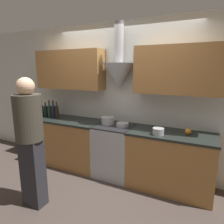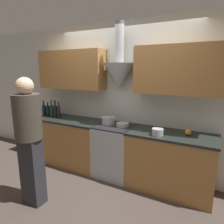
% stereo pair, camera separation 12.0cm
% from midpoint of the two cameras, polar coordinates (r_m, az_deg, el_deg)
% --- Properties ---
extents(ground_plane, '(12.00, 12.00, 0.00)m').
position_cam_midpoint_polar(ground_plane, '(3.44, -0.86, -19.67)').
color(ground_plane, '#423833').
extents(wall_back, '(8.40, 0.53, 2.60)m').
position_cam_midpoint_polar(wall_back, '(3.48, 3.55, 6.54)').
color(wall_back, silver).
rests_on(wall_back, ground_plane).
extents(counter_left, '(1.38, 0.62, 0.89)m').
position_cam_midpoint_polar(counter_left, '(4.00, -11.17, -8.07)').
color(counter_left, '#9E6B38').
rests_on(counter_left, ground_plane).
extents(counter_right, '(1.27, 0.62, 0.89)m').
position_cam_midpoint_polar(counter_right, '(3.23, 17.22, -13.47)').
color(counter_right, '#9E6B38').
rests_on(counter_right, ground_plane).
extents(stove_range, '(0.62, 0.60, 0.89)m').
position_cam_midpoint_polar(stove_range, '(3.49, 1.80, -10.83)').
color(stove_range, '#A8AAAF').
rests_on(stove_range, ground_plane).
extents(wine_bottle_0, '(0.08, 0.08, 0.33)m').
position_cam_midpoint_polar(wine_bottle_0, '(4.23, -18.10, 0.76)').
color(wine_bottle_0, black).
rests_on(wine_bottle_0, counter_left).
extents(wine_bottle_1, '(0.07, 0.07, 0.31)m').
position_cam_midpoint_polar(wine_bottle_1, '(4.16, -17.06, 0.57)').
color(wine_bottle_1, black).
rests_on(wine_bottle_1, counter_left).
extents(wine_bottle_2, '(0.08, 0.08, 0.34)m').
position_cam_midpoint_polar(wine_bottle_2, '(4.08, -16.07, 0.61)').
color(wine_bottle_2, black).
rests_on(wine_bottle_2, counter_left).
extents(wine_bottle_3, '(0.08, 0.08, 0.33)m').
position_cam_midpoint_polar(wine_bottle_3, '(4.03, -15.08, 0.46)').
color(wine_bottle_3, black).
rests_on(wine_bottle_3, counter_left).
extents(wine_bottle_4, '(0.07, 0.07, 0.34)m').
position_cam_midpoint_polar(wine_bottle_4, '(3.96, -14.16, 0.42)').
color(wine_bottle_4, black).
rests_on(wine_bottle_4, counter_left).
extents(stock_pot, '(0.22, 0.22, 0.13)m').
position_cam_midpoint_polar(stock_pot, '(3.41, -0.10, -2.45)').
color(stock_pot, '#A8AAAF').
rests_on(stock_pot, stove_range).
extents(mixing_bowl, '(0.20, 0.20, 0.06)m').
position_cam_midpoint_polar(mixing_bowl, '(3.28, 4.06, -3.65)').
color(mixing_bowl, '#A8AAAF').
rests_on(mixing_bowl, stove_range).
extents(orange_fruit, '(0.09, 0.09, 0.09)m').
position_cam_midpoint_polar(orange_fruit, '(3.07, 21.97, -5.41)').
color(orange_fruit, orange).
rests_on(orange_fruit, counter_right).
extents(saucepan, '(0.16, 0.16, 0.10)m').
position_cam_midpoint_polar(saucepan, '(2.93, 14.03, -5.55)').
color(saucepan, '#A8AAAF').
rests_on(saucepan, counter_right).
extents(person_foreground_left, '(0.34, 0.34, 1.72)m').
position_cam_midpoint_polar(person_foreground_left, '(2.80, -21.44, -6.60)').
color(person_foreground_left, '#28282D').
rests_on(person_foreground_left, ground_plane).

